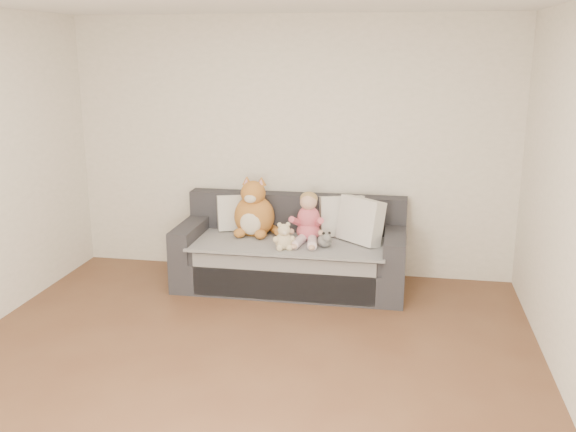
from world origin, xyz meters
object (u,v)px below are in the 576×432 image
(plush_cat, at_px, (254,213))
(teddy_bear, at_px, (284,238))
(sofa, at_px, (291,254))
(toddler, at_px, (308,221))
(sippy_cup, at_px, (290,242))

(plush_cat, xyz_separation_m, teddy_bear, (0.38, -0.42, -0.12))
(teddy_bear, bearing_deg, sofa, 69.30)
(sofa, relative_size, teddy_bear, 8.42)
(toddler, bearing_deg, sofa, 164.29)
(sofa, distance_m, plush_cat, 0.55)
(teddy_bear, relative_size, sippy_cup, 2.59)
(toddler, bearing_deg, plush_cat, 167.73)
(teddy_bear, distance_m, sippy_cup, 0.09)
(sofa, height_order, toddler, toddler)
(toddler, distance_m, plush_cat, 0.57)
(teddy_bear, bearing_deg, sippy_cup, 30.87)
(sofa, relative_size, sippy_cup, 21.80)
(plush_cat, distance_m, sippy_cup, 0.59)
(sofa, xyz_separation_m, plush_cat, (-0.39, 0.07, 0.39))
(sofa, distance_m, toddler, 0.40)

